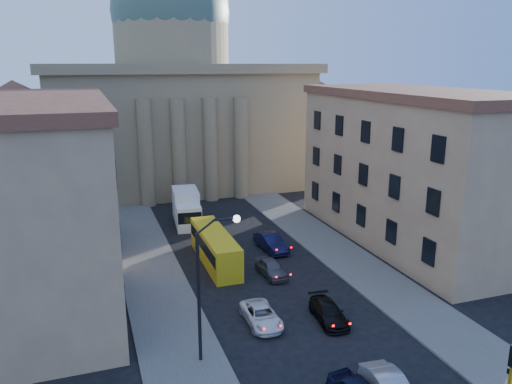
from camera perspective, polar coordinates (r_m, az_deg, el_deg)
sidewalk_left at (r=39.71m, az=-11.09°, el=-11.13°), size 5.00×60.00×0.15m
sidewalk_right at (r=44.91m, az=11.10°, el=-8.01°), size 5.00×60.00×0.15m
church at (r=74.39m, az=-9.26°, el=10.33°), size 68.02×28.76×36.60m
building_left at (r=40.96m, az=-24.27°, el=-0.42°), size 11.60×26.60×14.70m
building_right at (r=50.58m, az=17.60°, el=2.84°), size 11.60×26.60×14.70m
traffic_light at (r=28.05m, az=27.06°, el=-18.36°), size 0.34×0.29×4.30m
street_lamp at (r=28.82m, az=-5.58°, el=-9.72°), size 2.62×0.44×8.83m
car_left_mid at (r=34.59m, az=0.62°, el=-13.92°), size 2.07×4.42×1.22m
car_right_mid at (r=35.27m, az=8.30°, el=-13.45°), size 2.15×4.46×1.25m
car_right_far at (r=41.65m, az=1.74°, el=-8.67°), size 1.83×4.07×1.36m
car_right_distant at (r=47.02m, az=1.71°, el=-5.76°), size 2.01×4.87×1.57m
city_bus at (r=44.10m, az=-4.72°, el=-6.22°), size 2.37×9.93×2.79m
box_truck at (r=54.83m, az=-7.94°, el=-1.88°), size 3.25×6.85×3.64m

